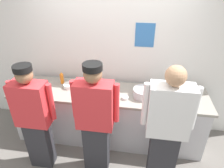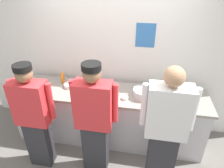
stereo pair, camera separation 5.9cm
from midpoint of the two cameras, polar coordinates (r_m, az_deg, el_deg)
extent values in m
plane|color=slate|center=(3.46, -1.69, -18.57)|extent=(9.00, 9.00, 0.00)
cube|color=white|center=(3.39, 0.93, 8.64)|extent=(4.79, 0.10, 2.73)
cube|color=#3370B7|center=(3.19, 9.93, 13.30)|extent=(0.29, 0.01, 0.36)
cube|color=silver|center=(3.43, -0.52, -9.03)|extent=(3.00, 0.66, 0.87)
cube|color=gray|center=(3.17, -0.56, -2.58)|extent=(3.06, 0.72, 0.04)
cube|color=#2D2D33|center=(3.23, -19.04, -15.21)|extent=(0.32, 0.20, 0.77)
cube|color=red|center=(2.81, -21.33, -5.02)|extent=(0.45, 0.24, 0.61)
cylinder|color=red|center=(2.95, -25.45, -3.44)|extent=(0.07, 0.07, 0.52)
cylinder|color=red|center=(2.70, -16.26, -4.72)|extent=(0.07, 0.07, 0.52)
sphere|color=#8C6647|center=(2.61, -22.98, 2.54)|extent=(0.21, 0.21, 0.21)
cylinder|color=black|center=(2.57, -23.37, 4.31)|extent=(0.22, 0.22, 0.07)
cube|color=#2D2D33|center=(2.99, -4.02, -17.21)|extent=(0.33, 0.20, 0.80)
cube|color=red|center=(2.52, -4.59, -5.98)|extent=(0.47, 0.24, 0.63)
cylinder|color=red|center=(2.61, -10.15, -4.24)|extent=(0.07, 0.07, 0.54)
cylinder|color=red|center=(2.49, 1.64, -5.50)|extent=(0.07, 0.07, 0.54)
sphere|color=#8C6647|center=(2.30, -5.01, 2.79)|extent=(0.22, 0.22, 0.22)
cylinder|color=black|center=(2.26, -5.12, 4.88)|extent=(0.23, 0.23, 0.08)
cube|color=#2D2D33|center=(2.92, 14.09, -19.42)|extent=(0.35, 0.20, 0.84)
cube|color=white|center=(2.41, 16.26, -7.53)|extent=(0.49, 0.24, 0.66)
cylinder|color=white|center=(2.40, 9.66, -5.82)|extent=(0.07, 0.07, 0.57)
cylinder|color=white|center=(2.48, 22.75, -6.76)|extent=(0.07, 0.07, 0.57)
sphere|color=tan|center=(2.18, 17.91, 2.01)|extent=(0.23, 0.23, 0.23)
cylinder|color=white|center=(3.36, -11.15, -0.66)|extent=(0.20, 0.20, 0.01)
cylinder|color=white|center=(3.35, -11.17, -0.49)|extent=(0.20, 0.20, 0.01)
cylinder|color=white|center=(3.35, -11.19, -0.31)|extent=(0.20, 0.20, 0.01)
cylinder|color=white|center=(3.34, -11.21, -0.13)|extent=(0.20, 0.20, 0.01)
cylinder|color=white|center=(3.33, -11.23, 0.05)|extent=(0.20, 0.20, 0.01)
cylinder|color=white|center=(3.05, -2.08, -3.36)|extent=(0.21, 0.21, 0.01)
cylinder|color=white|center=(3.05, -2.08, -3.18)|extent=(0.21, 0.21, 0.01)
cylinder|color=white|center=(3.04, -2.08, -2.99)|extent=(0.21, 0.21, 0.01)
cylinder|color=white|center=(3.03, -2.09, -2.79)|extent=(0.21, 0.21, 0.01)
cylinder|color=white|center=(3.03, -2.09, -2.60)|extent=(0.21, 0.21, 0.01)
cylinder|color=white|center=(3.02, -2.10, -2.41)|extent=(0.21, 0.21, 0.01)
cylinder|color=white|center=(3.02, -2.10, -2.22)|extent=(0.21, 0.21, 0.01)
cylinder|color=#B7BABF|center=(3.05, 9.45, -2.57)|extent=(0.32, 0.32, 0.13)
cube|color=#B7BABF|center=(3.18, 18.83, -3.50)|extent=(0.49, 0.37, 0.02)
cylinder|color=orange|center=(3.47, -13.23, 1.60)|extent=(0.06, 0.06, 0.17)
cone|color=orange|center=(3.42, -13.42, 3.10)|extent=(0.05, 0.05, 0.04)
cylinder|color=white|center=(2.98, 4.25, -4.00)|extent=(0.10, 0.10, 0.04)
cylinder|color=orange|center=(2.98, 4.26, -3.77)|extent=(0.08, 0.08, 0.01)
cylinder|color=white|center=(3.31, -5.99, -0.45)|extent=(0.09, 0.09, 0.04)
cylinder|color=red|center=(3.30, -6.00, -0.24)|extent=(0.07, 0.07, 0.01)
cylinder|color=white|center=(3.48, -20.17, -0.69)|extent=(0.09, 0.09, 0.04)
cylinder|color=orange|center=(3.47, -20.20, -0.52)|extent=(0.07, 0.07, 0.01)
cylinder|color=white|center=(3.06, -8.35, -2.75)|extent=(0.09, 0.09, 0.09)
camera|label=1|loc=(0.03, -89.44, 0.32)|focal=32.53mm
camera|label=2|loc=(0.03, 90.56, -0.32)|focal=32.53mm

